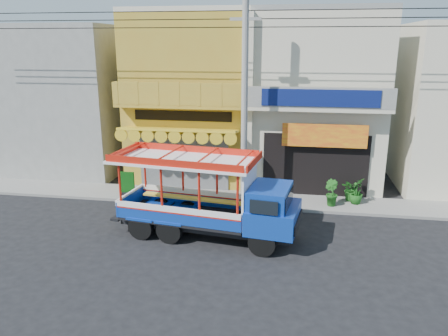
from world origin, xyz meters
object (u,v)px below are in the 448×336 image
Objects in this scene: green_sign at (127,185)px; potted_plant_b at (331,193)px; utility_pole at (248,87)px; potted_plant_a at (352,189)px; songthaew_truck at (219,199)px; potted_plant_c at (356,192)px.

potted_plant_b is at bearing 0.53° from green_sign.
potted_plant_a is at bearing 15.22° from utility_pole.
songthaew_truck is 6.71× the size of potted_plant_a.
green_sign reaches higher than potted_plant_c.
potted_plant_b is (4.12, 3.71, -0.81)m from songthaew_truck.
potted_plant_c is at bearing -103.46° from potted_plant_b.
utility_pole is at bearing -3.65° from green_sign.
green_sign is 10.06m from potted_plant_c.
green_sign is at bearing 143.24° from songthaew_truck.
songthaew_truck reaches higher than potted_plant_b.
potted_plant_c is (5.20, 4.10, -0.85)m from songthaew_truck.
potted_plant_b is 1.09× the size of potted_plant_c.
songthaew_truck is at bearing 98.59° from potted_plant_b.
songthaew_truck is at bearing -36.76° from green_sign.
potted_plant_b is at bearing 175.50° from potted_plant_a.
potted_plant_b reaches higher than potted_plant_a.
potted_plant_b is at bearing 41.95° from songthaew_truck.
green_sign is at bearing -57.46° from potted_plant_c.
utility_pole is at bearing -50.00° from potted_plant_c.
potted_plant_a is at bearing 4.96° from green_sign.
utility_pole is 4.12× the size of songthaew_truck.
green_sign is (-4.85, 3.62, -0.91)m from songthaew_truck.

